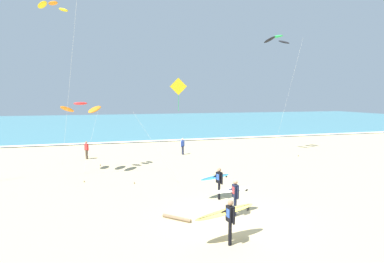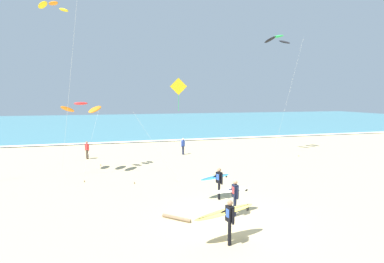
{
  "view_description": "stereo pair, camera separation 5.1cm",
  "coord_description": "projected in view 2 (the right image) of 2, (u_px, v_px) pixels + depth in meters",
  "views": [
    {
      "loc": [
        -5.14,
        -11.98,
        5.49
      ],
      "look_at": [
        -0.62,
        4.36,
        3.54
      ],
      "focal_mm": 28.24,
      "sensor_mm": 36.0,
      "label": 1
    },
    {
      "loc": [
        -5.09,
        -12.0,
        5.49
      ],
      "look_at": [
        -0.62,
        4.36,
        3.54
      ],
      "focal_mm": 28.24,
      "sensor_mm": 36.0,
      "label": 2
    }
  ],
  "objects": [
    {
      "name": "bystander_blue_top",
      "position": [
        183.0,
        146.0,
        28.79
      ],
      "size": [
        0.43,
        0.33,
        1.59
      ],
      "color": "#2D334C",
      "rests_on": "ground"
    },
    {
      "name": "surfer_trailing",
      "position": [
        217.0,
        179.0,
        16.34
      ],
      "size": [
        2.02,
        1.16,
        1.71
      ],
      "color": "black",
      "rests_on": "ground"
    },
    {
      "name": "surfer_lead",
      "position": [
        233.0,
        193.0,
        14.06
      ],
      "size": [
        1.96,
        0.99,
        1.71
      ],
      "color": "black",
      "rests_on": "ground"
    },
    {
      "name": "kite_arc_emerald_mid",
      "position": [
        278.0,
        40.0,
        29.0
      ],
      "size": [
        2.92,
        3.8,
        11.36
      ],
      "color": "black",
      "rests_on": "ground"
    },
    {
      "name": "kite_diamond_golden_near",
      "position": [
        177.0,
        91.0,
        18.7
      ],
      "size": [
        3.33,
        0.69,
        6.66
      ],
      "color": "yellow",
      "rests_on": "ground"
    },
    {
      "name": "kite_arc_amber_low",
      "position": [
        54.0,
        7.0,
        19.97
      ],
      "size": [
        2.73,
        3.24,
        11.75
      ],
      "color": "yellow",
      "rests_on": "ground"
    },
    {
      "name": "ground_plane",
      "position": [
        231.0,
        221.0,
        13.46
      ],
      "size": [
        160.0,
        160.0,
        0.0
      ],
      "primitive_type": "plane",
      "color": "tan"
    },
    {
      "name": "ocean_water",
      "position": [
        134.0,
        122.0,
        65.83
      ],
      "size": [
        160.0,
        60.0,
        0.08
      ],
      "primitive_type": "cube",
      "color": "teal",
      "rests_on": "ground"
    },
    {
      "name": "shoreline_foam",
      "position": [
        153.0,
        141.0,
        37.36
      ],
      "size": [
        160.0,
        1.13,
        0.01
      ],
      "primitive_type": "cube",
      "color": "white",
      "rests_on": "ocean_water"
    },
    {
      "name": "bystander_red_top",
      "position": [
        87.0,
        150.0,
        26.72
      ],
      "size": [
        0.38,
        0.37,
        1.59
      ],
      "color": "#4C3D2D",
      "rests_on": "ground"
    },
    {
      "name": "kite_arc_scarlet_high",
      "position": [
        81.0,
        107.0,
        21.34
      ],
      "size": [
        3.13,
        3.39,
        5.13
      ],
      "color": "orange",
      "rests_on": "ground"
    },
    {
      "name": "surfer_third",
      "position": [
        227.0,
        215.0,
        11.35
      ],
      "size": [
        2.64,
        1.12,
        1.71
      ],
      "color": "black",
      "rests_on": "ground"
    },
    {
      "name": "driftwood_log",
      "position": [
        176.0,
        218.0,
        13.54
      ],
      "size": [
        1.15,
        1.09,
        0.16
      ],
      "primitive_type": "cylinder",
      "rotation": [
        0.0,
        1.57,
        5.53
      ],
      "color": "#846B4C",
      "rests_on": "ground"
    }
  ]
}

